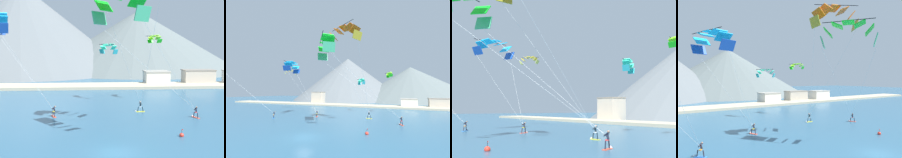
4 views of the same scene
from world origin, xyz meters
The scene contains 13 objects.
ground_plane centered at (0.00, 0.00, 0.00)m, with size 400.00×400.00×0.00m, color #2D5B7A.
kitesurfer_near_lead centered at (5.48, 19.61, 0.58)m, with size 1.75×0.57×1.84m.
kitesurfer_near_trail centered at (-8.28, 17.13, 0.53)m, with size 1.06×1.76×1.76m.
kitesurfer_far_left centered at (13.28, 14.92, 0.56)m, with size 1.06×1.75×1.82m.
parafoil_kite_far_left centered at (0.85, 5.12, 15.63)m, with size 15.57×13.28×15.66m.
parafoil_kite_distant_high_outer centered at (0.99, 30.11, 10.58)m, with size 3.59×4.51×2.04m.
parafoil_kite_distant_mid_solo centered at (10.00, 29.96, 12.41)m, with size 2.63×4.29×1.64m.
race_marker_buoy centered at (8.33, 5.22, 0.16)m, with size 0.56×0.56×1.02m.
shoreline_strip centered at (0.00, 50.80, 0.35)m, with size 180.00×10.00×0.70m, color #BCAD8E.
shore_building_harbour_front centered at (16.07, 55.57, 1.95)m, with size 6.86×6.45×3.88m.
shore_building_quay_west centered at (27.92, 54.83, 2.14)m, with size 8.88×4.75×4.26m.
mountain_peak_west_ridge centered at (19.64, 113.30, 13.41)m, with size 91.37×91.37×26.83m.
mountain_peak_central_summit centered at (-32.48, 110.25, 18.89)m, with size 96.18×96.18×37.78m.
Camera 1 is at (-2.66, -30.62, 10.85)m, focal length 50.00 mm.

